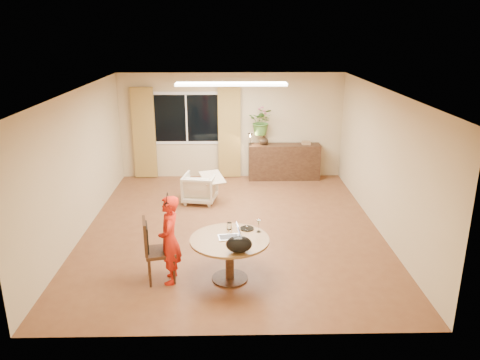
% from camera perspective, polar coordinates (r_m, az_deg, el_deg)
% --- Properties ---
extents(floor, '(6.50, 6.50, 0.00)m').
position_cam_1_polar(floor, '(8.95, -0.96, -5.86)').
color(floor, brown).
rests_on(floor, ground).
extents(ceiling, '(6.50, 6.50, 0.00)m').
position_cam_1_polar(ceiling, '(8.23, -1.05, 10.89)').
color(ceiling, white).
rests_on(ceiling, wall_back).
extents(wall_back, '(5.50, 0.00, 5.50)m').
position_cam_1_polar(wall_back, '(11.66, -1.07, 6.60)').
color(wall_back, tan).
rests_on(wall_back, floor).
extents(wall_left, '(0.00, 6.50, 6.50)m').
position_cam_1_polar(wall_left, '(8.93, -18.95, 1.95)').
color(wall_left, tan).
rests_on(wall_left, floor).
extents(wall_right, '(0.00, 6.50, 6.50)m').
position_cam_1_polar(wall_right, '(8.94, 16.92, 2.17)').
color(wall_right, tan).
rests_on(wall_right, floor).
extents(window, '(1.70, 0.03, 1.30)m').
position_cam_1_polar(window, '(11.65, -6.54, 7.48)').
color(window, white).
rests_on(window, wall_back).
extents(curtain_left, '(0.55, 0.08, 2.25)m').
position_cam_1_polar(curtain_left, '(11.79, -11.62, 5.59)').
color(curtain_left, olive).
rests_on(curtain_left, wall_back).
extents(curtain_right, '(0.55, 0.08, 2.25)m').
position_cam_1_polar(curtain_right, '(11.60, -1.31, 5.76)').
color(curtain_right, olive).
rests_on(curtain_right, wall_back).
extents(ceiling_panel, '(2.20, 0.35, 0.05)m').
position_cam_1_polar(ceiling_panel, '(9.43, -1.08, 11.62)').
color(ceiling_panel, white).
rests_on(ceiling_panel, ceiling).
extents(dining_table, '(1.18, 1.18, 0.67)m').
position_cam_1_polar(dining_table, '(7.01, -1.27, -8.22)').
color(dining_table, brown).
rests_on(dining_table, floor).
extents(dining_chair, '(0.56, 0.53, 0.99)m').
position_cam_1_polar(dining_chair, '(7.11, -9.70, -8.41)').
color(dining_chair, black).
rests_on(dining_chair, floor).
extents(child, '(0.50, 0.34, 1.35)m').
position_cam_1_polar(child, '(6.98, -8.58, -7.22)').
color(child, red).
rests_on(child, floor).
extents(laptop, '(0.36, 0.27, 0.22)m').
position_cam_1_polar(laptop, '(6.94, -1.36, -6.21)').
color(laptop, '#B7B7BC').
rests_on(laptop, dining_table).
extents(tumbler, '(0.09, 0.09, 0.11)m').
position_cam_1_polar(tumbler, '(7.24, -1.31, -5.62)').
color(tumbler, white).
rests_on(tumbler, dining_table).
extents(wine_glass, '(0.07, 0.07, 0.20)m').
position_cam_1_polar(wine_glass, '(7.13, 2.29, -5.61)').
color(wine_glass, white).
rests_on(wine_glass, dining_table).
extents(pot_lid, '(0.27, 0.27, 0.04)m').
position_cam_1_polar(pot_lid, '(7.26, 0.86, -5.86)').
color(pot_lid, white).
rests_on(pot_lid, dining_table).
extents(handbag, '(0.41, 0.30, 0.24)m').
position_cam_1_polar(handbag, '(6.50, -0.12, -7.85)').
color(handbag, black).
rests_on(handbag, dining_table).
extents(armchair, '(0.78, 0.80, 0.63)m').
position_cam_1_polar(armchair, '(10.17, -4.91, -0.98)').
color(armchair, beige).
rests_on(armchair, floor).
extents(throw, '(0.62, 0.68, 0.03)m').
position_cam_1_polar(throw, '(10.00, -3.41, 0.73)').
color(throw, beige).
rests_on(throw, armchair).
extents(sideboard, '(1.76, 0.43, 0.88)m').
position_cam_1_polar(sideboard, '(11.71, 5.40, 2.24)').
color(sideboard, black).
rests_on(sideboard, floor).
extents(vase, '(0.29, 0.29, 0.25)m').
position_cam_1_polar(vase, '(11.52, 2.90, 4.93)').
color(vase, black).
rests_on(vase, sideboard).
extents(bouquet, '(0.68, 0.61, 0.66)m').
position_cam_1_polar(bouquet, '(11.42, 2.66, 7.14)').
color(bouquet, '#266627').
rests_on(bouquet, vase).
extents(book_stack, '(0.24, 0.20, 0.09)m').
position_cam_1_polar(book_stack, '(11.66, 8.08, 4.53)').
color(book_stack, brown).
rests_on(book_stack, sideboard).
extents(desk_lamp, '(0.16, 0.16, 0.31)m').
position_cam_1_polar(desk_lamp, '(11.44, 1.24, 5.01)').
color(desk_lamp, black).
rests_on(desk_lamp, sideboard).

